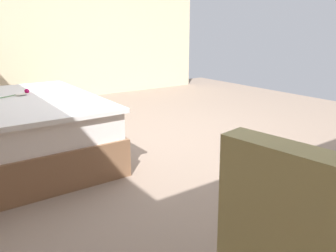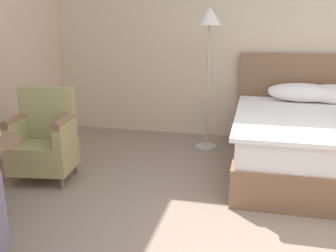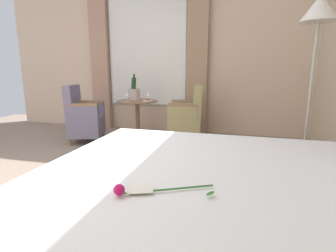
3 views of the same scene
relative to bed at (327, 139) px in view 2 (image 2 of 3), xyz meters
name	(u,v)px [view 2 (image 2 of 3)]	position (x,y,z in m)	size (l,w,h in m)	color
wall_headboard_side	(288,24)	(-0.42, 1.14, 1.20)	(6.66, 0.12, 3.11)	beige
bed	(327,139)	(0.00, 0.00, 0.00)	(1.99, 2.18, 1.19)	brown
floor_lamp_brass	(209,35)	(-1.36, 0.48, 1.07)	(0.30, 0.30, 1.76)	#AFAC9F
armchair_by_window	(44,140)	(-2.85, -0.88, 0.05)	(0.66, 0.57, 0.93)	brown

